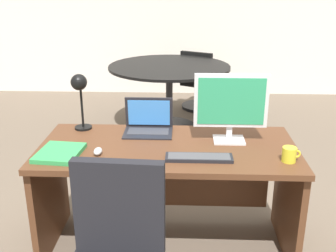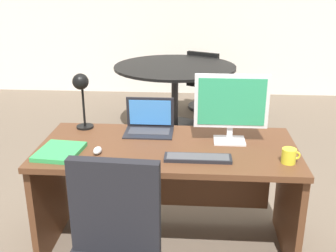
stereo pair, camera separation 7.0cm
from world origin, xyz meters
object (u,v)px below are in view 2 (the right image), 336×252
at_px(desk_lamp, 81,89).
at_px(coffee_mug, 289,156).
at_px(laptop, 150,121).
at_px(mouse, 97,150).
at_px(book, 59,152).
at_px(desk, 168,173).
at_px(keyboard, 198,158).
at_px(meeting_table, 175,81).
at_px(meeting_chair_near, 207,86).
at_px(monitor, 231,104).

bearing_deg(desk_lamp, coffee_mug, -19.45).
distance_m(desk_lamp, coffee_mug, 1.42).
relative_size(laptop, mouse, 3.71).
bearing_deg(book, desk, 18.38).
bearing_deg(desk_lamp, keyboard, -29.89).
xyz_separation_m(desk_lamp, meeting_table, (0.53, 2.02, -0.43)).
bearing_deg(keyboard, book, 178.08).
distance_m(keyboard, mouse, 0.61).
relative_size(keyboard, meeting_chair_near, 0.48).
relative_size(keyboard, mouse, 4.44).
bearing_deg(monitor, desk, -172.41).
bearing_deg(meeting_table, monitor, -77.80).
height_order(monitor, meeting_chair_near, monitor).
height_order(mouse, desk_lamp, desk_lamp).
bearing_deg(monitor, coffee_mug, -43.57).
height_order(desk_lamp, meeting_chair_near, desk_lamp).
distance_m(book, meeting_table, 2.52).
relative_size(monitor, laptop, 1.42).
relative_size(mouse, desk_lamp, 0.22).
relative_size(laptop, desk_lamp, 0.83).
xyz_separation_m(desk, desk_lamp, (-0.61, 0.22, 0.50)).
height_order(desk_lamp, meeting_table, desk_lamp).
xyz_separation_m(desk, meeting_table, (-0.08, 2.23, 0.07)).
bearing_deg(meeting_table, coffee_mug, -72.38).
bearing_deg(coffee_mug, monitor, 136.43).
bearing_deg(book, desk_lamp, 85.10).
bearing_deg(coffee_mug, laptop, 151.34).
height_order(monitor, mouse, monitor).
xyz_separation_m(desk, book, (-0.64, -0.21, 0.23)).
bearing_deg(monitor, meeting_chair_near, 91.37).
distance_m(desk_lamp, book, 0.51).
distance_m(monitor, book, 1.10).
xyz_separation_m(desk_lamp, meeting_chair_near, (0.93, 2.82, -0.70)).
xyz_separation_m(coffee_mug, meeting_table, (-0.79, 2.48, -0.19)).
bearing_deg(book, keyboard, -1.92).
bearing_deg(coffee_mug, desk, 160.73).
relative_size(coffee_mug, meeting_chair_near, 0.13).
bearing_deg(laptop, meeting_chair_near, 80.60).
height_order(monitor, meeting_table, monitor).
bearing_deg(meeting_table, laptop, -91.87).
distance_m(mouse, desk_lamp, 0.53).
bearing_deg(desk_lamp, desk, -19.66).
bearing_deg(keyboard, desk_lamp, 150.11).
bearing_deg(meeting_table, book, -103.01).
distance_m(monitor, coffee_mug, 0.48).
bearing_deg(meeting_chair_near, monitor, -88.63).
relative_size(desk, book, 5.14).
height_order(laptop, desk_lamp, desk_lamp).
distance_m(desk, monitor, 0.61).
height_order(mouse, book, mouse).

